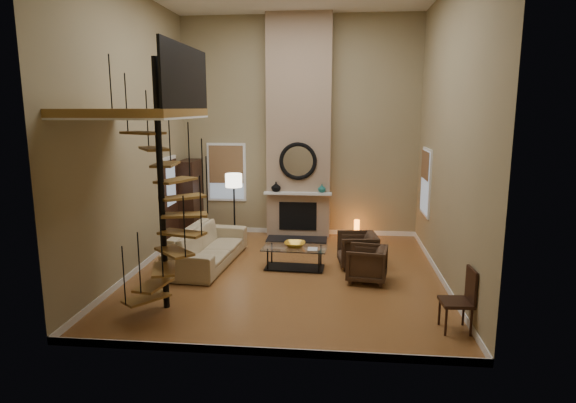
# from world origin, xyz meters

# --- Properties ---
(ground) EXTENTS (6.00, 6.50, 0.01)m
(ground) POSITION_xyz_m (0.00, 0.00, -0.01)
(ground) COLOR #AB6E37
(ground) RESTS_ON ground
(back_wall) EXTENTS (6.00, 0.02, 5.50)m
(back_wall) POSITION_xyz_m (0.00, 3.25, 2.75)
(back_wall) COLOR #978761
(back_wall) RESTS_ON ground
(front_wall) EXTENTS (6.00, 0.02, 5.50)m
(front_wall) POSITION_xyz_m (0.00, -3.25, 2.75)
(front_wall) COLOR #978761
(front_wall) RESTS_ON ground
(left_wall) EXTENTS (0.02, 6.50, 5.50)m
(left_wall) POSITION_xyz_m (-3.00, 0.00, 2.75)
(left_wall) COLOR #978761
(left_wall) RESTS_ON ground
(right_wall) EXTENTS (0.02, 6.50, 5.50)m
(right_wall) POSITION_xyz_m (3.00, 0.00, 2.75)
(right_wall) COLOR #978761
(right_wall) RESTS_ON ground
(baseboard_back) EXTENTS (6.00, 0.02, 0.12)m
(baseboard_back) POSITION_xyz_m (0.00, 3.24, 0.06)
(baseboard_back) COLOR white
(baseboard_back) RESTS_ON ground
(baseboard_front) EXTENTS (6.00, 0.02, 0.12)m
(baseboard_front) POSITION_xyz_m (0.00, -3.24, 0.06)
(baseboard_front) COLOR white
(baseboard_front) RESTS_ON ground
(baseboard_left) EXTENTS (0.02, 6.50, 0.12)m
(baseboard_left) POSITION_xyz_m (-2.99, 0.00, 0.06)
(baseboard_left) COLOR white
(baseboard_left) RESTS_ON ground
(baseboard_right) EXTENTS (0.02, 6.50, 0.12)m
(baseboard_right) POSITION_xyz_m (2.99, 0.00, 0.06)
(baseboard_right) COLOR white
(baseboard_right) RESTS_ON ground
(chimney_breast) EXTENTS (1.60, 0.38, 5.50)m
(chimney_breast) POSITION_xyz_m (0.00, 3.06, 2.75)
(chimney_breast) COLOR #9E8166
(chimney_breast) RESTS_ON ground
(hearth) EXTENTS (1.50, 0.60, 0.04)m
(hearth) POSITION_xyz_m (0.00, 2.57, 0.02)
(hearth) COLOR black
(hearth) RESTS_ON ground
(firebox) EXTENTS (0.95, 0.02, 0.72)m
(firebox) POSITION_xyz_m (0.00, 2.86, 0.55)
(firebox) COLOR black
(firebox) RESTS_ON chimney_breast
(mantel) EXTENTS (1.70, 0.18, 0.06)m
(mantel) POSITION_xyz_m (0.00, 2.78, 1.15)
(mantel) COLOR white
(mantel) RESTS_ON chimney_breast
(mirror_frame) EXTENTS (0.94, 0.10, 0.94)m
(mirror_frame) POSITION_xyz_m (0.00, 2.84, 1.95)
(mirror_frame) COLOR black
(mirror_frame) RESTS_ON chimney_breast
(mirror_disc) EXTENTS (0.80, 0.01, 0.80)m
(mirror_disc) POSITION_xyz_m (0.00, 2.85, 1.95)
(mirror_disc) COLOR white
(mirror_disc) RESTS_ON chimney_breast
(vase_left) EXTENTS (0.24, 0.24, 0.25)m
(vase_left) POSITION_xyz_m (-0.55, 2.82, 1.30)
(vase_left) COLOR black
(vase_left) RESTS_ON mantel
(vase_right) EXTENTS (0.20, 0.20, 0.21)m
(vase_right) POSITION_xyz_m (0.60, 2.82, 1.28)
(vase_right) COLOR #1B605B
(vase_right) RESTS_ON mantel
(window_back) EXTENTS (1.02, 0.06, 1.52)m
(window_back) POSITION_xyz_m (-1.90, 3.22, 1.62)
(window_back) COLOR white
(window_back) RESTS_ON back_wall
(window_right) EXTENTS (0.06, 1.02, 1.52)m
(window_right) POSITION_xyz_m (2.97, 2.00, 1.63)
(window_right) COLOR white
(window_right) RESTS_ON right_wall
(entry_door) EXTENTS (0.10, 1.05, 2.16)m
(entry_door) POSITION_xyz_m (-2.95, 1.80, 1.05)
(entry_door) COLOR white
(entry_door) RESTS_ON ground
(loft) EXTENTS (1.70, 2.20, 1.09)m
(loft) POSITION_xyz_m (-2.04, -1.80, 3.24)
(loft) COLOR olive
(loft) RESTS_ON left_wall
(spiral_stair) EXTENTS (1.47, 1.47, 4.06)m
(spiral_stair) POSITION_xyz_m (-1.78, -1.79, 1.78)
(spiral_stair) COLOR black
(spiral_stair) RESTS_ON ground
(hutch) EXTENTS (0.42, 0.90, 2.00)m
(hutch) POSITION_xyz_m (-2.76, 2.80, 0.95)
(hutch) COLOR black
(hutch) RESTS_ON ground
(sofa) EXTENTS (1.21, 2.66, 0.76)m
(sofa) POSITION_xyz_m (-1.72, 0.50, 0.40)
(sofa) COLOR tan
(sofa) RESTS_ON ground
(armchair_near) EXTENTS (0.87, 0.85, 0.72)m
(armchair_near) POSITION_xyz_m (1.49, 0.66, 0.35)
(armchair_near) COLOR #3D2A1C
(armchair_near) RESTS_ON ground
(armchair_far) EXTENTS (0.84, 0.82, 0.67)m
(armchair_far) POSITION_xyz_m (1.63, -0.25, 0.35)
(armchair_far) COLOR #3D2A1C
(armchair_far) RESTS_ON ground
(coffee_table) EXTENTS (1.34, 0.72, 0.48)m
(coffee_table) POSITION_xyz_m (0.14, 0.38, 0.28)
(coffee_table) COLOR silver
(coffee_table) RESTS_ON ground
(bowl) EXTENTS (0.43, 0.43, 0.11)m
(bowl) POSITION_xyz_m (0.14, 0.43, 0.50)
(bowl) COLOR gold
(bowl) RESTS_ON coffee_table
(book) EXTENTS (0.20, 0.27, 0.03)m
(book) POSITION_xyz_m (0.49, 0.23, 0.46)
(book) COLOR gray
(book) RESTS_ON coffee_table
(floor_lamp) EXTENTS (0.40, 0.40, 1.71)m
(floor_lamp) POSITION_xyz_m (-1.48, 2.15, 1.41)
(floor_lamp) COLOR black
(floor_lamp) RESTS_ON ground
(accent_lamp) EXTENTS (0.13, 0.13, 0.48)m
(accent_lamp) POSITION_xyz_m (1.49, 2.84, 0.25)
(accent_lamp) COLOR orange
(accent_lamp) RESTS_ON ground
(side_chair) EXTENTS (0.47, 0.47, 0.96)m
(side_chair) POSITION_xyz_m (2.84, -2.19, 0.53)
(side_chair) COLOR black
(side_chair) RESTS_ON ground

